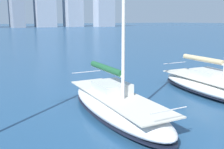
% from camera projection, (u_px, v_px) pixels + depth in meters
% --- Properties ---
extents(sailboat_tan, '(3.73, 9.21, 10.30)m').
position_uv_depth(sailboat_tan, '(214.00, 85.00, 16.98)').
color(sailboat_tan, white).
rests_on(sailboat_tan, ground).
extents(sailboat_forest, '(3.19, 8.86, 11.89)m').
position_uv_depth(sailboat_forest, '(116.00, 104.00, 13.03)').
color(sailboat_forest, white).
rests_on(sailboat_forest, ground).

